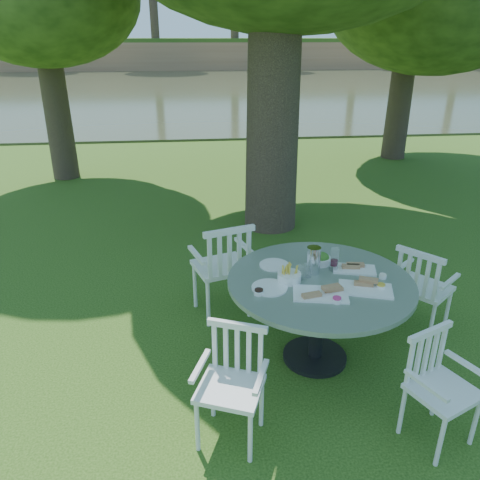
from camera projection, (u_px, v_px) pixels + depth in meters
name	position (u px, v px, depth m)	size (l,w,h in m)	color
ground	(242.00, 327.00, 4.60)	(140.00, 140.00, 0.00)	#1B3B0C
table	(319.00, 294.00, 3.90)	(1.53, 1.53, 0.79)	black
chair_ne	(420.00, 285.00, 4.31)	(0.61, 0.61, 0.89)	white
chair_nw	(225.00, 264.00, 4.56)	(0.63, 0.61, 1.00)	white
chair_sw	(233.00, 374.00, 3.22)	(0.54, 0.53, 0.84)	white
chair_se	(435.00, 378.00, 3.21)	(0.53, 0.52, 0.81)	white
tableware	(315.00, 273.00, 3.86)	(1.13, 0.83, 0.23)	white
river	(194.00, 89.00, 25.56)	(100.00, 28.00, 0.12)	#323821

